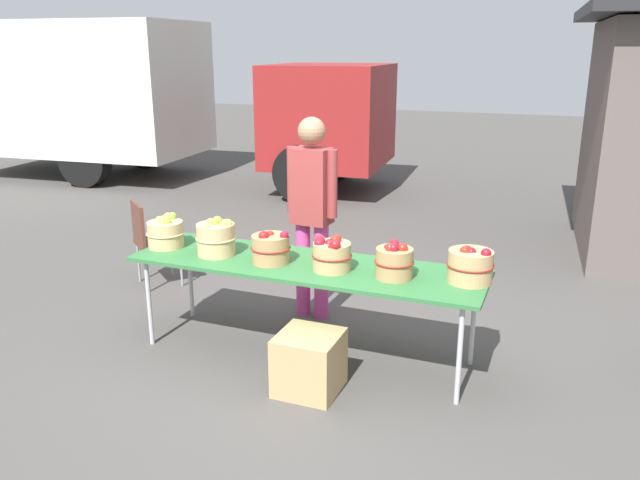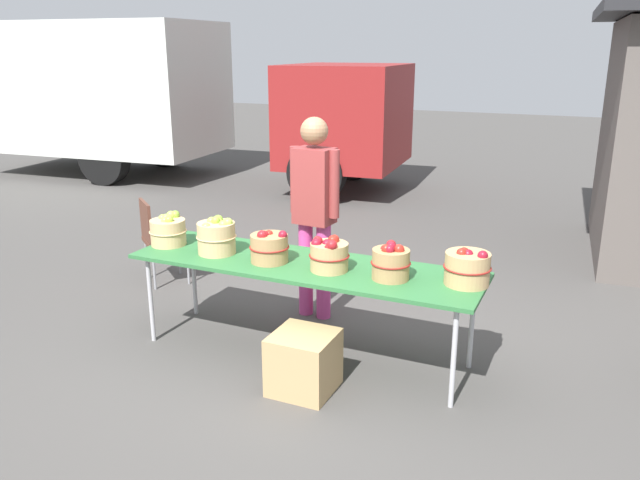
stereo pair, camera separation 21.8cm
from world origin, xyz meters
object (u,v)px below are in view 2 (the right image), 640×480
object	(u,v)px
apple_basket_green_0	(168,231)
apple_basket_red_2	(391,262)
apple_basket_red_0	(269,247)
market_table	(304,268)
apple_basket_green_1	(217,236)
folding_chair	(158,235)
produce_crate	(304,362)
box_truck	(155,95)
vendor_adult	(314,203)
apple_basket_red_3	(467,268)
apple_basket_red_1	(329,255)

from	to	relation	value
apple_basket_green_0	apple_basket_red_2	world-z (taller)	apple_basket_red_2
apple_basket_green_0	apple_basket_red_0	world-z (taller)	apple_basket_green_0
market_table	apple_basket_green_1	size ratio (longest dim) A/B	8.53
folding_chair	produce_crate	distance (m)	2.63
produce_crate	folding_chair	bearing A→B (deg)	149.59
apple_basket_green_1	folding_chair	bearing A→B (deg)	145.67
box_truck	produce_crate	distance (m)	8.33
apple_basket_green_0	vendor_adult	distance (m)	1.24
vendor_adult	apple_basket_green_0	bearing A→B (deg)	41.54
apple_basket_red_3	apple_basket_red_2	bearing A→B (deg)	-167.93
apple_basket_green_1	apple_basket_red_2	bearing A→B (deg)	0.25
folding_chair	box_truck	bearing A→B (deg)	-12.87
apple_basket_red_3	folding_chair	bearing A→B (deg)	166.71
market_table	folding_chair	world-z (taller)	folding_chair
folding_chair	apple_basket_red_3	bearing A→B (deg)	-153.86
apple_basket_green_1	folding_chair	world-z (taller)	apple_basket_green_1
apple_basket_red_3	produce_crate	bearing A→B (deg)	-150.18
apple_basket_red_0	produce_crate	size ratio (longest dim) A/B	0.72
apple_basket_green_0	produce_crate	world-z (taller)	apple_basket_green_0
apple_basket_green_0	folding_chair	size ratio (longest dim) A/B	0.36
apple_basket_red_1	market_table	bearing A→B (deg)	164.42
market_table	apple_basket_green_0	size ratio (longest dim) A/B	8.81
apple_basket_green_1	apple_basket_red_0	xyz separation A→B (m)	(0.48, -0.02, -0.02)
market_table	apple_basket_red_2	size ratio (longest dim) A/B	9.54
apple_basket_red_2	folding_chair	world-z (taller)	apple_basket_red_2
vendor_adult	apple_basket_green_1	bearing A→B (deg)	61.86
apple_basket_red_1	folding_chair	bearing A→B (deg)	158.49
market_table	apple_basket_red_3	distance (m)	1.22
vendor_adult	produce_crate	xyz separation A→B (m)	(0.47, -1.21, -0.83)
market_table	apple_basket_green_1	bearing A→B (deg)	-175.61
apple_basket_red_1	vendor_adult	distance (m)	0.92
apple_basket_red_0	folding_chair	bearing A→B (deg)	153.13
apple_basket_green_0	apple_basket_green_1	world-z (taller)	apple_basket_green_1
apple_basket_green_1	apple_basket_red_3	size ratio (longest dim) A/B	0.97
market_table	apple_basket_green_0	distance (m)	1.23
apple_basket_red_1	box_truck	xyz separation A→B (m)	(-5.77, 5.44, 0.62)
apple_basket_green_0	apple_basket_red_2	bearing A→B (deg)	-0.69
apple_basket_red_0	produce_crate	bearing A→B (deg)	-41.26
market_table	box_truck	xyz separation A→B (m)	(-5.53, 5.37, 0.77)
apple_basket_green_1	folding_chair	xyz separation A→B (m)	(-1.29, 0.88, -0.38)
vendor_adult	produce_crate	size ratio (longest dim) A/B	4.17
apple_basket_green_0	folding_chair	world-z (taller)	apple_basket_green_0
apple_basket_red_1	folding_chair	distance (m)	2.45
apple_basket_red_0	apple_basket_red_1	size ratio (longest dim) A/B	1.02
folding_chair	apple_basket_red_2	bearing A→B (deg)	-158.37
box_truck	folding_chair	bearing A→B (deg)	-56.86
apple_basket_red_0	vendor_adult	distance (m)	0.80
apple_basket_red_0	produce_crate	xyz separation A→B (m)	(0.49, -0.43, -0.65)
market_table	vendor_adult	bearing A→B (deg)	108.40
apple_basket_green_0	apple_basket_red_2	distance (m)	1.92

